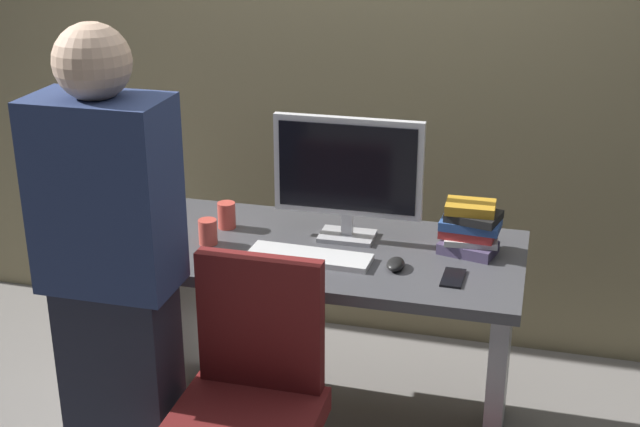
{
  "coord_description": "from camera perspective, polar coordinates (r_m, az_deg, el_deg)",
  "views": [
    {
      "loc": [
        0.72,
        -2.78,
        2.03
      ],
      "look_at": [
        0.0,
        -0.05,
        0.91
      ],
      "focal_mm": 49.28,
      "sensor_mm": 36.0,
      "label": 1
    }
  ],
  "objects": [
    {
      "name": "book_stack",
      "position": [
        3.11,
        9.72,
        -0.96
      ],
      "size": [
        0.22,
        0.18,
        0.19
      ],
      "color": "#594C72",
      "rests_on": "desk"
    },
    {
      "name": "monitor",
      "position": [
        3.13,
        1.81,
        2.71
      ],
      "size": [
        0.54,
        0.14,
        0.46
      ],
      "color": "silver",
      "rests_on": "desk"
    },
    {
      "name": "wall_back",
      "position": [
        3.75,
        3.63,
        13.46
      ],
      "size": [
        6.4,
        0.1,
        3.0
      ],
      "primitive_type": "cube",
      "color": "#8C7F5B",
      "rests_on": "ground"
    },
    {
      "name": "office_chair",
      "position": [
        2.78,
        -4.62,
        -13.57
      ],
      "size": [
        0.52,
        0.52,
        0.94
      ],
      "color": "black",
      "rests_on": "ground"
    },
    {
      "name": "ground_plane",
      "position": [
        3.52,
        0.21,
        -13.63
      ],
      "size": [
        9.0,
        9.0,
        0.0
      ],
      "primitive_type": "plane",
      "color": "gray"
    },
    {
      "name": "cup_near_keyboard",
      "position": [
        3.18,
        -7.29,
        -1.19
      ],
      "size": [
        0.07,
        0.07,
        0.09
      ],
      "primitive_type": "cylinder",
      "color": "#D84C3F",
      "rests_on": "desk"
    },
    {
      "name": "person_at_desk",
      "position": [
        2.74,
        -13.24,
        -4.68
      ],
      "size": [
        0.4,
        0.24,
        1.64
      ],
      "color": "#262838",
      "rests_on": "ground"
    },
    {
      "name": "cup_by_monitor",
      "position": [
        3.31,
        -6.08,
        -0.11
      ],
      "size": [
        0.07,
        0.07,
        0.1
      ],
      "primitive_type": "cylinder",
      "color": "#D84C3F",
      "rests_on": "desk"
    },
    {
      "name": "mouse",
      "position": [
        2.98,
        4.93,
        -3.29
      ],
      "size": [
        0.06,
        0.1,
        0.03
      ],
      "primitive_type": "ellipsoid",
      "color": "black",
      "rests_on": "desk"
    },
    {
      "name": "desk",
      "position": [
        3.24,
        0.23,
        -6.07
      ],
      "size": [
        1.42,
        0.69,
        0.76
      ],
      "color": "#4C4C51",
      "rests_on": "ground"
    },
    {
      "name": "keyboard",
      "position": [
        3.04,
        -0.68,
        -2.82
      ],
      "size": [
        0.43,
        0.14,
        0.02
      ],
      "primitive_type": "cube",
      "rotation": [
        0.0,
        0.0,
        -0.03
      ],
      "color": "white",
      "rests_on": "desk"
    },
    {
      "name": "cell_phone",
      "position": [
        2.94,
        8.64,
        -4.15
      ],
      "size": [
        0.07,
        0.15,
        0.01
      ],
      "primitive_type": "cube",
      "rotation": [
        0.0,
        0.0,
        -0.03
      ],
      "color": "black",
      "rests_on": "desk"
    }
  ]
}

